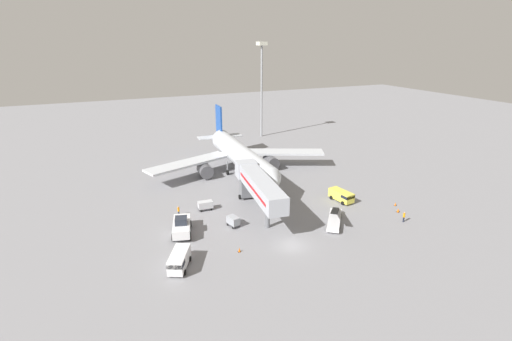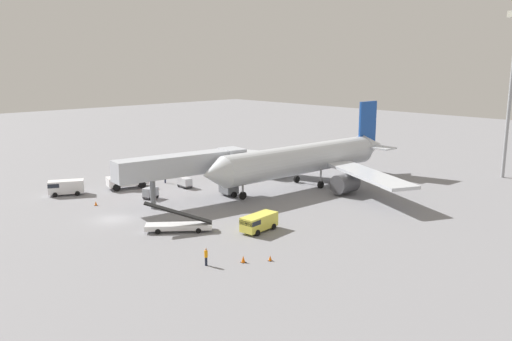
# 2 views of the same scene
# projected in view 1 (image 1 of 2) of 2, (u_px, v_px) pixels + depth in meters

# --- Properties ---
(ground_plane) EXTENTS (300.00, 300.00, 0.00)m
(ground_plane) POSITION_uv_depth(u_px,v_px,m) (292.00, 245.00, 52.17)
(ground_plane) COLOR gray
(airplane_at_gate) EXTENTS (39.51, 38.06, 12.23)m
(airplane_at_gate) POSITION_uv_depth(u_px,v_px,m) (239.00, 155.00, 78.58)
(airplane_at_gate) COLOR silver
(airplane_at_gate) RESTS_ON ground
(jet_bridge) EXTENTS (5.62, 18.85, 6.76)m
(jet_bridge) POSITION_uv_depth(u_px,v_px,m) (257.00, 184.00, 60.44)
(jet_bridge) COLOR #B2B7C1
(jet_bridge) RESTS_ON ground
(pushback_tug) EXTENTS (3.93, 6.34, 2.75)m
(pushback_tug) POSITION_uv_depth(u_px,v_px,m) (182.00, 226.00, 54.79)
(pushback_tug) COLOR white
(pushback_tug) RESTS_ON ground
(belt_loader_truck) EXTENTS (6.09, 6.92, 3.44)m
(belt_loader_truck) POSITION_uv_depth(u_px,v_px,m) (334.00, 219.00, 58.16)
(belt_loader_truck) COLOR white
(belt_loader_truck) RESTS_ON ground
(service_van_rear_left) EXTENTS (2.57, 4.89, 1.90)m
(service_van_rear_left) POSITION_uv_depth(u_px,v_px,m) (342.00, 195.00, 66.03)
(service_van_rear_left) COLOR #E5DB4C
(service_van_rear_left) RESTS_ON ground
(service_van_mid_left) EXTENTS (3.89, 5.16, 2.11)m
(service_van_mid_left) POSITION_uv_depth(u_px,v_px,m) (179.00, 260.00, 46.52)
(service_van_mid_left) COLOR white
(service_van_mid_left) RESTS_ON ground
(baggage_cart_far_right) EXTENTS (1.71, 2.28, 1.57)m
(baggage_cart_far_right) POSITION_uv_depth(u_px,v_px,m) (233.00, 221.00, 57.24)
(baggage_cart_far_right) COLOR #38383D
(baggage_cart_far_right) RESTS_ON ground
(baggage_cart_near_left) EXTENTS (2.47, 1.41, 1.53)m
(baggage_cart_near_left) POSITION_uv_depth(u_px,v_px,m) (205.00, 205.00, 62.75)
(baggage_cart_near_left) COLOR #38383D
(baggage_cart_near_left) RESTS_ON ground
(ground_crew_worker_foreground) EXTENTS (0.42, 0.42, 1.70)m
(ground_crew_worker_foreground) POSITION_uv_depth(u_px,v_px,m) (179.00, 211.00, 60.56)
(ground_crew_worker_foreground) COLOR #1E2333
(ground_crew_worker_foreground) RESTS_ON ground
(ground_crew_worker_midground) EXTENTS (0.40, 0.40, 1.70)m
(ground_crew_worker_midground) POSITION_uv_depth(u_px,v_px,m) (404.00, 217.00, 58.57)
(ground_crew_worker_midground) COLOR #1E2333
(ground_crew_worker_midground) RESTS_ON ground
(safety_cone_alpha) EXTENTS (0.39, 0.39, 0.60)m
(safety_cone_alpha) POSITION_uv_depth(u_px,v_px,m) (239.00, 250.00, 50.45)
(safety_cone_alpha) COLOR black
(safety_cone_alpha) RESTS_ON ground
(safety_cone_bravo) EXTENTS (0.37, 0.37, 0.57)m
(safety_cone_bravo) POSITION_uv_depth(u_px,v_px,m) (395.00, 204.00, 64.50)
(safety_cone_bravo) COLOR black
(safety_cone_bravo) RESTS_ON ground
(safety_cone_charlie) EXTENTS (0.45, 0.45, 0.69)m
(safety_cone_charlie) POSITION_uv_depth(u_px,v_px,m) (398.00, 210.00, 62.07)
(safety_cone_charlie) COLOR black
(safety_cone_charlie) RESTS_ON ground
(apron_light_mast) EXTENTS (2.40, 2.40, 26.46)m
(apron_light_mast) POSITION_uv_depth(u_px,v_px,m) (262.00, 72.00, 105.18)
(apron_light_mast) COLOR #93969B
(apron_light_mast) RESTS_ON ground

